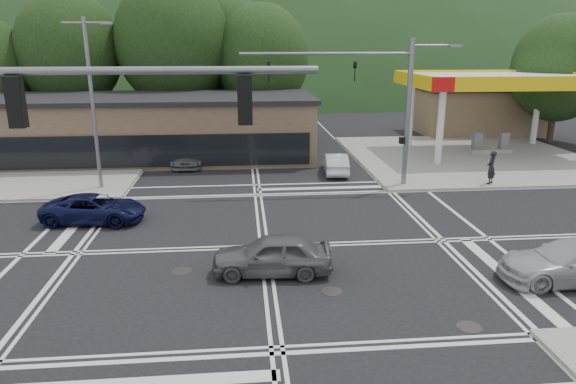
{
  "coord_description": "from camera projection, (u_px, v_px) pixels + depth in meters",
  "views": [
    {
      "loc": [
        -0.79,
        -18.84,
        7.72
      ],
      "look_at": [
        1.2,
        2.81,
        1.4
      ],
      "focal_mm": 32.0,
      "sensor_mm": 36.0,
      "label": 1
    }
  ],
  "objects": [
    {
      "name": "commercial_row",
      "position": [
        136.0,
        130.0,
        35.23
      ],
      "size": [
        24.0,
        8.0,
        4.0
      ],
      "primitive_type": "cube",
      "color": "brown",
      "rests_on": "ground"
    },
    {
      "name": "car_queue_a",
      "position": [
        336.0,
        163.0,
        31.47
      ],
      "size": [
        1.71,
        3.96,
        1.27
      ],
      "primitive_type": "imported",
      "rotation": [
        0.0,
        0.0,
        3.05
      ],
      "color": "silver",
      "rests_on": "ground"
    },
    {
      "name": "tree_n_b",
      "position": [
        173.0,
        42.0,
        40.48
      ],
      "size": [
        9.0,
        9.0,
        12.98
      ],
      "color": "#382619",
      "rests_on": "ground"
    },
    {
      "name": "car_grey_center",
      "position": [
        272.0,
        255.0,
        17.7
      ],
      "size": [
        4.23,
        1.92,
        1.41
      ],
      "primitive_type": "imported",
      "rotation": [
        0.0,
        0.0,
        -1.63
      ],
      "color": "#585A5D",
      "rests_on": "ground"
    },
    {
      "name": "tree_n_c",
      "position": [
        262.0,
        59.0,
        41.46
      ],
      "size": [
        7.6,
        7.6,
        10.87
      ],
      "color": "#382619",
      "rests_on": "ground"
    },
    {
      "name": "tree_n_e",
      "position": [
        225.0,
        50.0,
        44.84
      ],
      "size": [
        8.4,
        8.4,
        11.98
      ],
      "color": "#382619",
      "rests_on": "ground"
    },
    {
      "name": "car_blue_west",
      "position": [
        94.0,
        209.0,
        22.88
      ],
      "size": [
        4.65,
        2.51,
        1.24
      ],
      "primitive_type": "imported",
      "rotation": [
        0.0,
        0.0,
        1.46
      ],
      "color": "#0B0F34",
      "rests_on": "ground"
    },
    {
      "name": "hill_north",
      "position": [
        244.0,
        82.0,
        106.29
      ],
      "size": [
        252.0,
        126.0,
        140.0
      ],
      "primitive_type": "ellipsoid",
      "color": "#203819",
      "rests_on": "ground"
    },
    {
      "name": "gas_station_canopy",
      "position": [
        497.0,
        83.0,
        35.61
      ],
      "size": [
        12.32,
        8.34,
        5.75
      ],
      "color": "silver",
      "rests_on": "ground"
    },
    {
      "name": "car_silver_east",
      "position": [
        573.0,
        262.0,
        17.12
      ],
      "size": [
        4.91,
        2.15,
        1.4
      ],
      "primitive_type": "imported",
      "rotation": [
        0.0,
        0.0,
        -1.61
      ],
      "color": "#B2B4BA",
      "rests_on": "ground"
    },
    {
      "name": "ground",
      "position": [
        264.0,
        247.0,
        20.24
      ],
      "size": [
        120.0,
        120.0,
        0.0
      ],
      "primitive_type": "plane",
      "color": "black",
      "rests_on": "ground"
    },
    {
      "name": "tree_ne",
      "position": [
        560.0,
        68.0,
        39.83
      ],
      "size": [
        7.2,
        7.2,
        9.99
      ],
      "color": "#382619",
      "rests_on": "ground"
    },
    {
      "name": "streetlight_nw",
      "position": [
        93.0,
        96.0,
        26.69
      ],
      "size": [
        2.5,
        0.25,
        9.0
      ],
      "color": "slate",
      "rests_on": "ground"
    },
    {
      "name": "sidewalk_ne",
      "position": [
        468.0,
        157.0,
        35.87
      ],
      "size": [
        16.0,
        16.0,
        0.15
      ],
      "primitive_type": "cube",
      "color": "gray",
      "rests_on": "ground"
    },
    {
      "name": "pedestrian",
      "position": [
        491.0,
        167.0,
        28.48
      ],
      "size": [
        0.8,
        0.79,
        1.86
      ],
      "primitive_type": "imported",
      "rotation": [
        0.0,
        0.0,
        3.92
      ],
      "color": "black",
      "rests_on": "sidewalk_ne"
    },
    {
      "name": "car_queue_b",
      "position": [
        292.0,
        143.0,
        37.23
      ],
      "size": [
        1.96,
        4.51,
        1.51
      ],
      "primitive_type": "imported",
      "rotation": [
        0.0,
        0.0,
        3.1
      ],
      "color": "silver",
      "rests_on": "ground"
    },
    {
      "name": "sidewalk_nw",
      "position": [
        22.0,
        166.0,
        33.24
      ],
      "size": [
        16.0,
        16.0,
        0.15
      ],
      "primitive_type": "cube",
      "color": "gray",
      "rests_on": "ground"
    },
    {
      "name": "signal_mast_ne",
      "position": [
        386.0,
        95.0,
        27.27
      ],
      "size": [
        11.65,
        0.3,
        8.0
      ],
      "color": "slate",
      "rests_on": "ground"
    },
    {
      "name": "tree_n_a",
      "position": [
        69.0,
        51.0,
        39.96
      ],
      "size": [
        8.0,
        8.0,
        11.75
      ],
      "color": "#382619",
      "rests_on": "ground"
    },
    {
      "name": "car_northbound",
      "position": [
        189.0,
        155.0,
        33.69
      ],
      "size": [
        1.94,
        4.7,
        1.36
      ],
      "primitive_type": "imported",
      "rotation": [
        0.0,
        0.0,
        -0.01
      ],
      "color": "#5B5E60",
      "rests_on": "ground"
    },
    {
      "name": "convenience_store",
      "position": [
        476.0,
        112.0,
        45.37
      ],
      "size": [
        10.0,
        6.0,
        3.8
      ],
      "primitive_type": "cube",
      "color": "#846B4F",
      "rests_on": "ground"
    }
  ]
}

